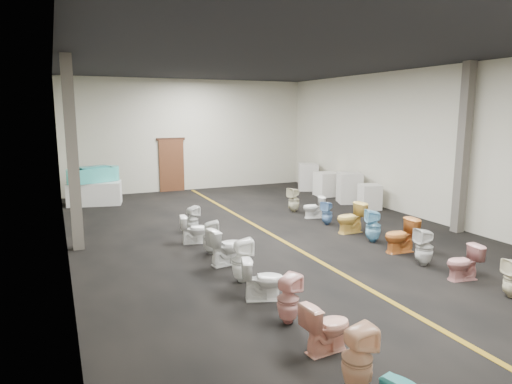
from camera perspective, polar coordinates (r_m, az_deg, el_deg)
floor at (r=11.94m, az=2.51°, el=-5.65°), size 16.00×16.00×0.00m
ceiling at (r=11.55m, az=2.69°, el=16.36°), size 16.00×16.00×0.00m
wall_back at (r=19.01m, az=-8.30°, el=7.03°), size 10.00×0.00×10.00m
wall_left at (r=10.33m, az=-23.15°, el=3.80°), size 0.00×16.00×16.00m
wall_right at (r=14.46m, az=20.71°, el=5.54°), size 0.00×16.00×16.00m
aisle_stripe at (r=11.93m, az=2.51°, el=-5.63°), size 0.12×15.60×0.01m
back_door at (r=18.85m, az=-10.50°, el=3.28°), size 1.00×0.10×2.10m
door_frame at (r=18.77m, az=-10.62°, el=6.53°), size 1.15×0.08×0.10m
column_left at (r=11.33m, az=-21.98°, el=4.37°), size 0.25×0.25×4.50m
column_right at (r=13.25m, az=24.48°, el=4.93°), size 0.25×0.25×4.50m
display_table at (r=16.90m, az=-19.51°, el=-0.17°), size 1.91×1.22×0.79m
bathtub at (r=16.80m, az=-19.65°, el=2.10°), size 1.78×1.09×0.55m
appliance_crate_a at (r=15.67m, az=14.03°, el=-0.58°), size 0.80×0.80×0.82m
appliance_crate_b at (r=16.56m, az=11.60°, el=0.52°), size 1.01×1.01×1.08m
appliance_crate_c at (r=17.78m, az=8.83°, el=0.98°), size 0.86×0.86×0.91m
appliance_crate_d at (r=18.95m, az=6.55°, el=1.89°), size 1.02×1.02×1.10m
toilet_left_1 at (r=5.77m, az=12.56°, el=-19.64°), size 0.38×0.37×0.81m
toilet_left_2 at (r=6.51m, az=8.81°, el=-16.29°), size 0.73×0.46×0.72m
toilet_left_3 at (r=7.21m, az=4.05°, el=-13.22°), size 0.47×0.47×0.78m
toilet_left_4 at (r=8.03m, az=0.86°, el=-10.86°), size 0.81×0.61×0.73m
toilet_left_5 at (r=8.80m, az=-1.77°, el=-8.54°), size 0.43×0.43×0.85m
toilet_left_6 at (r=9.79m, az=-3.72°, el=-6.77°), size 0.85×0.57×0.80m
toilet_left_7 at (r=10.53m, az=-5.71°, el=-5.66°), size 0.41×0.41×0.77m
toilet_left_8 at (r=11.41m, az=-7.71°, el=-4.63°), size 0.75×0.51×0.71m
toilet_left_9 at (r=12.33m, az=-7.97°, el=-3.46°), size 0.43×0.43×0.74m
toilet_right_3 at (r=9.78m, az=24.52°, el=-8.04°), size 0.73×0.49×0.69m
toilet_right_4 at (r=10.32m, az=20.29°, el=-6.48°), size 0.43×0.42×0.81m
toilet_right_5 at (r=11.09m, az=17.63°, el=-5.22°), size 0.81×0.50×0.80m
toilet_right_6 at (r=11.75m, az=14.45°, el=-4.13°), size 0.49×0.48×0.83m
toilet_right_7 at (r=12.50m, az=11.75°, el=-3.20°), size 0.81×0.47×0.81m
toilet_right_8 at (r=13.28m, az=8.88°, el=-2.61°), size 0.42×0.41×0.69m
toilet_right_9 at (r=14.06m, az=7.22°, el=-1.90°), size 0.72×0.51×0.66m
toilet_right_10 at (r=14.80m, az=4.75°, el=-0.99°), size 0.44×0.43×0.80m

